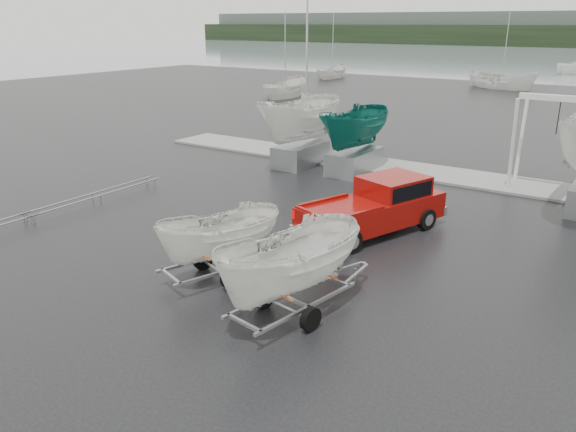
# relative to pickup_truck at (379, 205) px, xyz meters

# --- Properties ---
(ground_plane) EXTENTS (120.00, 120.00, 0.00)m
(ground_plane) POSITION_rel_pickup_truck_xyz_m (-1.94, -4.37, -0.98)
(ground_plane) COLOR black
(ground_plane) RESTS_ON ground
(dock) EXTENTS (30.00, 3.00, 0.12)m
(dock) POSITION_rel_pickup_truck_xyz_m (-1.94, 8.63, -0.93)
(dock) COLOR gray
(dock) RESTS_ON ground
(pickup_truck) EXTENTS (3.68, 5.96, 1.88)m
(pickup_truck) POSITION_rel_pickup_truck_xyz_m (0.00, 0.00, 0.00)
(pickup_truck) COLOR maroon
(pickup_truck) RESTS_ON ground
(trailer_hitched) EXTENTS (2.31, 3.79, 4.44)m
(trailer_hitched) POSITION_rel_pickup_truck_xyz_m (-2.11, -5.95, 1.44)
(trailer_hitched) COLOR #92959A
(trailer_hitched) RESTS_ON ground
(trailer_parked) EXTENTS (2.07, 3.75, 5.22)m
(trailer_parked) POSITION_rel_pickup_truck_xyz_m (0.81, -6.73, 1.84)
(trailer_parked) COLOR #92959A
(trailer_parked) RESTS_ON ground
(boat_hoist) EXTENTS (3.30, 2.18, 4.12)m
(boat_hoist) POSITION_rel_pickup_truck_xyz_m (4.05, 8.63, 1.69)
(boat_hoist) COLOR silver
(boat_hoist) RESTS_ON ground
(keelboat_0) EXTENTS (2.41, 3.20, 10.58)m
(keelboat_0) POSITION_rel_pickup_truck_xyz_m (-7.44, 6.64, 2.85)
(keelboat_0) COLOR #92959A
(keelboat_0) RESTS_ON ground
(keelboat_1) EXTENTS (2.07, 3.20, 6.62)m
(keelboat_1) POSITION_rel_pickup_truck_xyz_m (-4.47, 6.83, 2.26)
(keelboat_1) COLOR #92959A
(keelboat_1) RESTS_ON ground
(mast_rack_0) EXTENTS (0.56, 6.50, 0.06)m
(mast_rack_0) POSITION_rel_pickup_truck_xyz_m (-10.94, -3.37, -0.63)
(mast_rack_0) COLOR #92959A
(mast_rack_0) RESTS_ON ground
(moored_boat_0) EXTENTS (2.98, 3.04, 11.60)m
(moored_boat_0) POSITION_rel_pickup_truck_xyz_m (-23.54, 29.09, -0.97)
(moored_boat_0) COLOR silver
(moored_boat_0) RESTS_ON ground
(moored_boat_1) EXTENTS (3.82, 3.77, 12.04)m
(moored_boat_1) POSITION_rel_pickup_truck_xyz_m (-7.77, 48.26, -0.98)
(moored_boat_1) COLOR silver
(moored_boat_1) RESTS_ON ground
(moored_boat_4) EXTENTS (2.57, 2.64, 11.33)m
(moored_boat_4) POSITION_rel_pickup_truck_xyz_m (-29.28, 48.55, -0.97)
(moored_boat_4) COLOR silver
(moored_boat_4) RESTS_ON ground
(moored_boat_5) EXTENTS (3.85, 3.89, 11.85)m
(moored_boat_5) POSITION_rel_pickup_truck_xyz_m (-3.83, 73.05, -0.98)
(moored_boat_5) COLOR silver
(moored_boat_5) RESTS_ON ground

